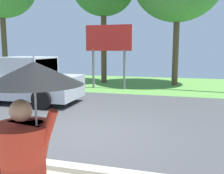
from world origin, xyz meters
TOP-DOWN VIEW (x-y plane):
  - ground_plane at (0.00, 2.95)m, footprint 40.00×22.00m
  - monk_pedestrian at (0.86, -3.88)m, footprint 1.04×0.94m
  - pickup_truck at (-4.18, 3.03)m, footprint 5.20×2.28m
  - roadside_billboard at (-1.57, 7.49)m, footprint 2.60×0.12m

SIDE VIEW (x-z plane):
  - ground_plane at x=0.00m, z-range -0.15..0.05m
  - pickup_truck at x=-4.18m, z-range -0.07..1.81m
  - monk_pedestrian at x=0.86m, z-range 0.01..2.14m
  - roadside_billboard at x=-1.57m, z-range 0.80..4.30m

